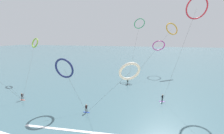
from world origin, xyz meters
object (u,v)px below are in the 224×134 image
(kite_lime, at_px, (35,43))
(kite_crimson, at_px, (197,8))
(kite_magenta, at_px, (159,46))
(surfer_cobalt, at_px, (86,109))
(kite_navy, at_px, (64,68))
(surfer_coral, at_px, (22,97))
(surfer_violet, at_px, (162,98))
(kite_ivory, at_px, (130,72))
(surfer_charcoal, at_px, (128,82))
(kite_emerald, at_px, (139,24))
(kite_amber, at_px, (172,29))

(kite_lime, height_order, kite_crimson, kite_crimson)
(kite_magenta, height_order, kite_crimson, kite_crimson)
(surfer_cobalt, relative_size, kite_navy, 0.16)
(surfer_coral, relative_size, kite_magenta, 0.09)
(kite_magenta, bearing_deg, kite_crimson, 95.49)
(surfer_coral, distance_m, surfer_violet, 32.14)
(surfer_cobalt, height_order, kite_navy, kite_navy)
(kite_ivory, bearing_deg, surfer_charcoal, -109.20)
(kite_magenta, xyz_separation_m, kite_navy, (-20.96, -34.93, -2.70))
(kite_magenta, distance_m, kite_navy, 40.83)
(surfer_coral, distance_m, kite_crimson, 44.94)
(surfer_coral, relative_size, surfer_violet, 1.00)
(surfer_charcoal, xyz_separation_m, kite_ivory, (2.76, -22.84, 8.86))
(surfer_coral, distance_m, surfer_cobalt, 16.79)
(kite_crimson, height_order, kite_emerald, kite_crimson)
(surfer_violet, bearing_deg, kite_lime, 112.19)
(kite_emerald, bearing_deg, kite_navy, -94.69)
(surfer_coral, xyz_separation_m, surfer_cobalt, (16.66, -2.11, 0.00))
(kite_lime, bearing_deg, kite_amber, 48.00)
(surfer_coral, distance_m, surfer_charcoal, 27.91)
(kite_crimson, height_order, kite_amber, kite_crimson)
(surfer_charcoal, xyz_separation_m, surfer_violet, (9.06, -10.35, 0.00))
(kite_navy, relative_size, kite_ivory, 0.93)
(surfer_charcoal, xyz_separation_m, kite_magenta, (9.89, 18.08, 10.09))
(surfer_coral, xyz_separation_m, kite_navy, (11.40, -0.29, 7.39))
(surfer_charcoal, bearing_deg, kite_crimson, 20.25)
(surfer_cobalt, xyz_separation_m, kite_amber, (20.58, 39.74, 16.62))
(surfer_coral, height_order, kite_lime, kite_lime)
(kite_navy, bearing_deg, surfer_charcoal, -116.37)
(kite_crimson, distance_m, kite_navy, 32.27)
(kite_crimson, bearing_deg, surfer_violet, 26.12)
(kite_lime, relative_size, kite_crimson, 0.77)
(surfer_coral, relative_size, kite_emerald, 0.08)
(kite_magenta, relative_size, kite_crimson, 0.85)
(surfer_coral, bearing_deg, kite_lime, -105.16)
(kite_magenta, relative_size, kite_lime, 1.10)
(surfer_cobalt, distance_m, kite_amber, 47.74)
(kite_navy, bearing_deg, kite_ivory, 163.52)
(surfer_coral, xyz_separation_m, kite_crimson, (38.31, 12.23, 20.07))
(kite_magenta, height_order, kite_navy, kite_magenta)
(surfer_coral, distance_m, kite_navy, 13.59)
(kite_lime, relative_size, kite_amber, 0.76)
(kite_emerald, relative_size, kite_amber, 0.90)
(surfer_charcoal, distance_m, surfer_violet, 13.76)
(surfer_cobalt, distance_m, kite_lime, 33.69)
(surfer_coral, distance_m, kite_magenta, 48.47)
(surfer_coral, bearing_deg, kite_navy, 135.27)
(kite_crimson, relative_size, kite_navy, 2.25)
(surfer_cobalt, bearing_deg, kite_magenta, 8.57)
(surfer_charcoal, height_order, kite_lime, kite_lime)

